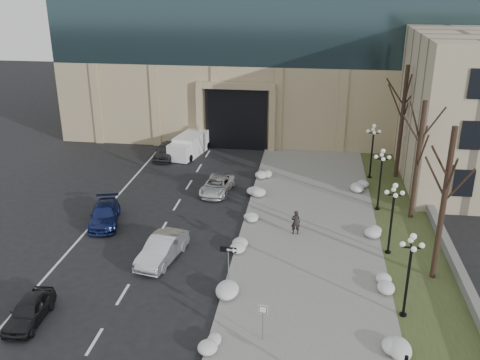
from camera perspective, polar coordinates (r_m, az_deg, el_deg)
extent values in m
cube|color=gray|center=(35.63, 7.49, -6.06)|extent=(9.00, 40.00, 0.12)
cube|color=gray|center=(35.87, 0.26, -5.65)|extent=(0.30, 40.00, 0.14)
cube|color=#374422|center=(36.28, 17.87, -6.49)|extent=(4.00, 40.00, 0.10)
cube|color=slate|center=(38.31, 20.41, -4.78)|extent=(0.50, 30.00, 0.70)
cube|color=tan|center=(61.13, 2.84, 9.77)|extent=(40.00, 20.00, 8.00)
cube|color=black|center=(52.87, -0.24, 6.81)|extent=(6.00, 2.50, 6.00)
cube|color=tan|center=(50.77, -0.47, 10.01)|extent=(7.50, 0.60, 0.60)
cube|color=tan|center=(52.14, -4.29, 6.53)|extent=(0.60, 0.60, 6.00)
cube|color=tan|center=(51.16, 3.44, 6.26)|extent=(0.60, 0.60, 6.00)
cube|color=black|center=(40.66, 22.72, -0.28)|extent=(1.40, 0.25, 2.00)
cube|color=black|center=(39.59, 23.44, 4.43)|extent=(1.40, 0.25, 2.00)
cube|color=black|center=(38.81, 24.21, 9.36)|extent=(1.40, 0.25, 2.00)
imported|color=black|center=(29.35, -21.56, -12.83)|extent=(1.63, 3.76, 1.26)
imported|color=#B6B8BF|center=(32.80, -8.31, -7.31)|extent=(2.44, 4.81, 1.51)
imported|color=navy|center=(38.19, -14.26, -3.60)|extent=(2.94, 4.90, 1.33)
imported|color=silver|center=(42.13, -2.47, -0.57)|extent=(2.46, 4.58, 1.22)
imported|color=#303035|center=(50.27, -7.90, 3.11)|extent=(1.74, 4.29, 1.46)
imported|color=black|center=(35.45, 5.95, -4.52)|extent=(0.65, 0.46, 1.67)
cube|color=white|center=(51.64, -5.08, 3.98)|extent=(2.99, 5.02, 1.88)
cube|color=white|center=(49.26, -6.43, 2.93)|extent=(2.24, 1.88, 1.50)
cylinder|color=black|center=(49.99, -7.28, 2.55)|extent=(0.37, 0.69, 0.66)
cylinder|color=black|center=(49.20, -5.33, 2.32)|extent=(0.37, 0.69, 0.66)
cylinder|color=black|center=(53.42, -5.35, 3.89)|extent=(0.37, 0.69, 0.66)
cylinder|color=black|center=(52.68, -3.49, 3.69)|extent=(0.37, 0.69, 0.66)
cylinder|color=slate|center=(29.59, -1.25, -9.40)|extent=(0.06, 0.06, 2.50)
cube|color=black|center=(29.01, -1.27, -7.44)|extent=(0.92, 0.11, 0.31)
cube|color=white|center=(28.96, -1.00, -7.49)|extent=(0.43, 0.04, 0.12)
cone|color=white|center=(28.91, -0.53, -7.55)|extent=(0.23, 0.27, 0.25)
cylinder|color=slate|center=(25.93, 2.44, -15.09)|extent=(0.05, 0.05, 2.00)
cube|color=white|center=(25.45, 2.47, -13.61)|extent=(0.44, 0.08, 0.44)
cube|color=black|center=(25.43, 2.46, -13.64)|extent=(0.38, 0.05, 0.38)
cube|color=white|center=(25.43, 2.46, -13.65)|extent=(0.33, 0.04, 0.33)
ellipsoid|color=silver|center=(25.75, -2.53, -17.37)|extent=(1.10, 1.60, 0.36)
ellipsoid|color=silver|center=(29.53, -1.39, -11.65)|extent=(1.10, 1.60, 0.36)
ellipsoid|color=silver|center=(33.78, 0.22, -7.04)|extent=(1.10, 1.60, 0.36)
ellipsoid|color=silver|center=(37.66, 1.72, -3.88)|extent=(1.10, 1.60, 0.36)
ellipsoid|color=silver|center=(41.32, 1.62, -1.48)|extent=(1.10, 1.60, 0.36)
ellipsoid|color=silver|center=(45.18, 2.64, 0.57)|extent=(1.10, 1.60, 0.36)
ellipsoid|color=silver|center=(26.72, 16.11, -16.69)|extent=(1.10, 1.60, 0.36)
ellipsoid|color=silver|center=(31.01, 14.75, -10.68)|extent=(1.10, 1.60, 0.36)
ellipsoid|color=silver|center=(36.45, 13.77, -5.45)|extent=(1.10, 1.60, 0.36)
ellipsoid|color=silver|center=(43.60, 12.56, -0.75)|extent=(1.10, 1.60, 0.36)
cylinder|color=black|center=(29.19, 16.98, -13.64)|extent=(0.36, 0.36, 0.20)
cylinder|color=black|center=(28.17, 17.40, -10.46)|extent=(0.14, 0.14, 4.00)
cylinder|color=black|center=(27.20, 17.87, -6.87)|extent=(0.10, 0.90, 0.10)
cylinder|color=black|center=(27.20, 17.87, -6.87)|extent=(0.90, 0.10, 0.10)
sphere|color=silver|center=(26.93, 18.01, -5.75)|extent=(0.32, 0.32, 0.32)
sphere|color=silver|center=(27.22, 18.84, -6.62)|extent=(0.28, 0.28, 0.28)
sphere|color=silver|center=(27.05, 16.96, -6.57)|extent=(0.28, 0.28, 0.28)
sphere|color=silver|center=(27.52, 17.76, -6.16)|extent=(0.28, 0.28, 0.28)
sphere|color=silver|center=(26.74, 18.05, -7.05)|extent=(0.28, 0.28, 0.28)
cylinder|color=black|center=(34.66, 15.47, -7.48)|extent=(0.36, 0.36, 0.20)
cylinder|color=black|center=(33.81, 15.79, -4.66)|extent=(0.14, 0.14, 4.00)
cylinder|color=black|center=(33.00, 16.14, -1.54)|extent=(0.10, 0.90, 0.10)
cylinder|color=black|center=(33.00, 16.14, -1.54)|extent=(0.90, 0.10, 0.10)
sphere|color=silver|center=(32.78, 16.25, -0.58)|extent=(0.32, 0.32, 0.32)
sphere|color=silver|center=(33.01, 16.94, -1.34)|extent=(0.28, 0.28, 0.28)
sphere|color=silver|center=(32.88, 15.39, -1.26)|extent=(0.28, 0.28, 0.28)
sphere|color=silver|center=(33.35, 16.07, -1.00)|extent=(0.28, 0.28, 0.28)
sphere|color=silver|center=(32.53, 16.27, -1.61)|extent=(0.28, 0.28, 0.28)
cylinder|color=black|center=(40.44, 14.42, -3.04)|extent=(0.36, 0.36, 0.20)
cylinder|color=black|center=(39.71, 14.67, -0.55)|extent=(0.14, 0.14, 4.00)
cylinder|color=black|center=(39.02, 14.94, 2.17)|extent=(0.10, 0.90, 0.10)
cylinder|color=black|center=(39.02, 14.94, 2.17)|extent=(0.90, 0.10, 0.10)
sphere|color=silver|center=(38.83, 15.03, 3.01)|extent=(0.32, 0.32, 0.32)
sphere|color=silver|center=(39.04, 15.62, 2.35)|extent=(0.28, 0.28, 0.28)
sphere|color=silver|center=(38.92, 14.31, 2.42)|extent=(0.28, 0.28, 0.28)
sphere|color=silver|center=(39.40, 14.90, 2.60)|extent=(0.28, 0.28, 0.28)
sphere|color=silver|center=(38.55, 15.04, 2.17)|extent=(0.28, 0.28, 0.28)
cylinder|color=black|center=(46.41, 13.64, 0.27)|extent=(0.36, 0.36, 0.20)
cylinder|color=black|center=(45.77, 13.84, 2.49)|extent=(0.14, 0.14, 4.00)
cylinder|color=black|center=(45.18, 14.07, 4.89)|extent=(0.10, 0.90, 0.10)
cylinder|color=black|center=(45.18, 14.07, 4.89)|extent=(0.90, 0.10, 0.10)
sphere|color=silver|center=(45.01, 14.14, 5.62)|extent=(0.32, 0.32, 0.32)
sphere|color=silver|center=(45.19, 14.65, 5.03)|extent=(0.28, 0.28, 0.28)
sphere|color=silver|center=(45.09, 13.52, 5.10)|extent=(0.28, 0.28, 0.28)
sphere|color=silver|center=(45.57, 14.03, 5.23)|extent=(0.28, 0.28, 0.28)
sphere|color=silver|center=(44.71, 14.14, 4.91)|extent=(0.28, 0.28, 0.28)
cylinder|color=black|center=(30.98, 20.84, -2.67)|extent=(0.32, 0.32, 9.00)
cylinder|color=black|center=(38.36, 18.39, 1.85)|extent=(0.32, 0.32, 8.50)
cylinder|color=black|center=(45.75, 16.84, 5.79)|extent=(0.32, 0.32, 9.50)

